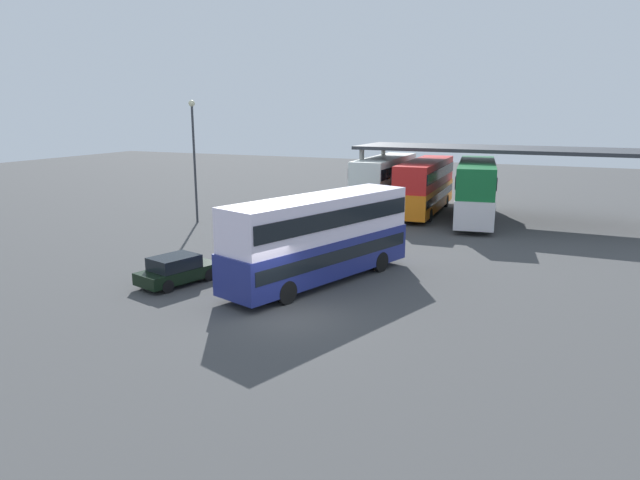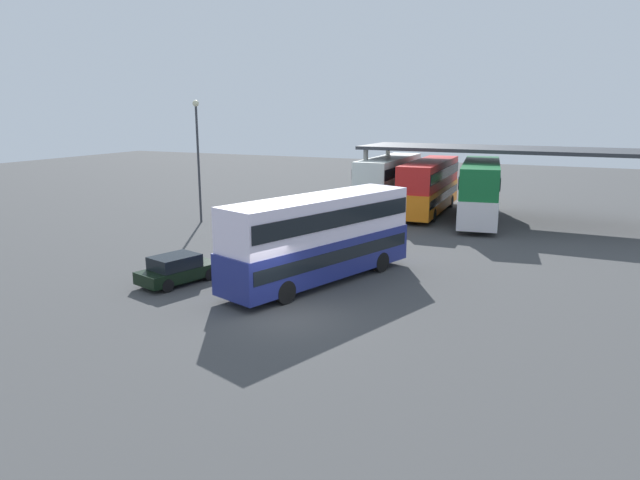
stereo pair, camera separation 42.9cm
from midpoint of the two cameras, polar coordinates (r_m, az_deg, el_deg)
The scene contains 8 objects.
ground_plane at distance 22.40m, azimuth -2.67°, elevation -7.60°, with size 140.00×140.00×0.00m, color #424243.
double_decker_main at distance 26.11m, azimuth 0.49°, elevation 0.48°, with size 5.65×10.77×4.04m.
parked_hatchback at distance 26.99m, azimuth -13.69°, elevation -2.88°, with size 2.63×4.08×1.35m.
double_decker_near_canopy at distance 46.19m, azimuth 7.23°, elevation 5.92°, with size 2.68×10.91×4.19m.
double_decker_mid_row at distance 44.79m, azimuth 11.19°, elevation 5.48°, with size 2.84×11.40×4.08m.
double_decker_far_right at distance 42.33m, azimuth 16.07°, elevation 4.94°, with size 4.05×11.51×4.27m.
depot_canopy at distance 43.51m, azimuth 18.58°, elevation 8.38°, with size 21.16×6.79×5.22m.
lamppost_tall at distance 41.00m, azimuth -11.89°, elevation 9.09°, with size 0.44×0.44×8.53m.
Camera 2 is at (9.81, -18.56, 7.85)m, focal length 31.83 mm.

